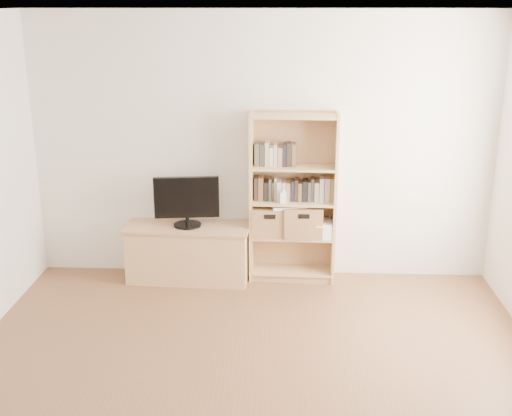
# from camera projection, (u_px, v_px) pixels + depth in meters

# --- Properties ---
(back_wall) EXTENTS (4.50, 0.02, 2.60)m
(back_wall) POSITION_uv_depth(u_px,v_px,m) (262.00, 148.00, 6.23)
(back_wall) COLOR silver
(back_wall) RESTS_ON floor
(ceiling) EXTENTS (4.50, 5.00, 0.01)m
(ceiling) POSITION_uv_depth(u_px,v_px,m) (245.00, 13.00, 3.45)
(ceiling) COLOR white
(ceiling) RESTS_ON back_wall
(tv_stand) EXTENTS (1.20, 0.51, 0.54)m
(tv_stand) POSITION_uv_depth(u_px,v_px,m) (189.00, 254.00, 6.37)
(tv_stand) COLOR tan
(tv_stand) RESTS_ON floor
(bookshelf) EXTENTS (0.84, 0.32, 1.67)m
(bookshelf) POSITION_uv_depth(u_px,v_px,m) (293.00, 199.00, 6.22)
(bookshelf) COLOR tan
(bookshelf) RESTS_ON floor
(television) EXTENTS (0.63, 0.12, 0.49)m
(television) POSITION_uv_depth(u_px,v_px,m) (187.00, 202.00, 6.20)
(television) COLOR black
(television) RESTS_ON tv_stand
(books_row_mid) EXTENTS (0.86, 0.18, 0.23)m
(books_row_mid) POSITION_uv_depth(u_px,v_px,m) (293.00, 188.00, 6.20)
(books_row_mid) COLOR #302320
(books_row_mid) RESTS_ON bookshelf
(books_row_upper) EXTENTS (0.41, 0.17, 0.21)m
(books_row_upper) POSITION_uv_depth(u_px,v_px,m) (274.00, 155.00, 6.11)
(books_row_upper) COLOR #302320
(books_row_upper) RESTS_ON bookshelf
(baby_monitor) EXTENTS (0.06, 0.04, 0.11)m
(baby_monitor) POSITION_uv_depth(u_px,v_px,m) (283.00, 198.00, 6.12)
(baby_monitor) COLOR white
(baby_monitor) RESTS_ON bookshelf
(basket_left) EXTENTS (0.36, 0.30, 0.29)m
(basket_left) POSITION_uv_depth(u_px,v_px,m) (270.00, 220.00, 6.30)
(basket_left) COLOR #9A7045
(basket_left) RESTS_ON bookshelf
(basket_right) EXTENTS (0.38, 0.31, 0.30)m
(basket_right) POSITION_uv_depth(u_px,v_px,m) (303.00, 220.00, 6.27)
(basket_right) COLOR #9A7045
(basket_right) RESTS_ON bookshelf
(laptop) EXTENTS (0.37, 0.28, 0.03)m
(laptop) POSITION_uv_depth(u_px,v_px,m) (288.00, 205.00, 6.23)
(laptop) COLOR white
(laptop) RESTS_ON basket_left
(magazine_stack) EXTENTS (0.21, 0.29, 0.13)m
(magazine_stack) POSITION_uv_depth(u_px,v_px,m) (322.00, 229.00, 6.29)
(magazine_stack) COLOR silver
(magazine_stack) RESTS_ON bookshelf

